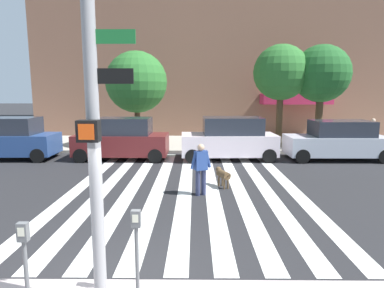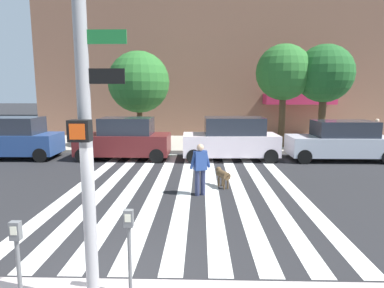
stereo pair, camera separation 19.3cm
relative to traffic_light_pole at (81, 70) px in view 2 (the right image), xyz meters
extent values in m
plane|color=#232326|center=(-0.04, 6.84, -3.52)|extent=(160.00, 160.00, 0.00)
cube|color=#A8A196|center=(-0.04, 15.95, -3.45)|extent=(80.00, 6.00, 0.15)
cube|color=silver|center=(-2.57, 6.84, -3.52)|extent=(0.45, 11.61, 0.01)
cube|color=silver|center=(-1.67, 6.84, -3.52)|extent=(0.45, 11.61, 0.01)
cube|color=silver|center=(-0.77, 6.84, -3.52)|extent=(0.45, 11.61, 0.01)
cube|color=silver|center=(0.13, 6.84, -3.52)|extent=(0.45, 11.61, 0.01)
cube|color=silver|center=(1.03, 6.84, -3.52)|extent=(0.45, 11.61, 0.01)
cube|color=silver|center=(1.93, 6.84, -3.52)|extent=(0.45, 11.61, 0.01)
cube|color=silver|center=(2.83, 6.84, -3.52)|extent=(0.45, 11.61, 0.01)
cube|color=silver|center=(3.73, 6.84, -3.52)|extent=(0.45, 11.61, 0.01)
cube|color=silver|center=(4.63, 6.84, -3.52)|extent=(0.45, 11.61, 0.01)
cube|color=#B7234B|center=(8.13, 18.35, -0.77)|extent=(4.60, 1.60, 0.70)
cylinder|color=gray|center=(-0.01, 0.05, -0.47)|extent=(0.18, 0.18, 5.80)
cube|color=black|center=(-0.01, -0.15, -0.77)|extent=(0.28, 0.18, 0.28)
cube|color=#E54C14|center=(-0.01, -0.25, -0.77)|extent=(0.20, 0.01, 0.20)
cube|color=#19662D|center=(0.29, 0.05, 0.43)|extent=(0.60, 0.03, 0.18)
cube|color=black|center=(0.27, 0.05, -0.07)|extent=(0.56, 0.03, 0.20)
cylinder|color=#515456|center=(0.48, 0.33, -2.82)|extent=(0.06, 0.06, 1.10)
cube|color=#515456|center=(0.48, 0.33, -2.14)|extent=(0.14, 0.10, 0.26)
cube|color=beige|center=(0.48, 0.27, -2.12)|extent=(0.09, 0.01, 0.12)
cylinder|color=#515456|center=(-0.96, -0.16, -2.82)|extent=(0.06, 0.06, 1.10)
cube|color=#515456|center=(-0.96, -0.16, -2.14)|extent=(0.14, 0.10, 0.26)
cube|color=beige|center=(-0.96, -0.21, -2.12)|extent=(0.09, 0.01, 0.12)
cube|color=navy|center=(-7.63, 11.41, -2.78)|extent=(4.47, 1.93, 0.97)
cube|color=#232833|center=(-7.45, 11.41, -1.90)|extent=(2.44, 1.68, 0.80)
cylinder|color=black|center=(-5.87, 10.58, -3.19)|extent=(0.66, 0.23, 0.66)
cylinder|color=black|center=(-5.90, 12.29, -3.19)|extent=(0.66, 0.23, 0.66)
cube|color=maroon|center=(-2.17, 11.41, -2.79)|extent=(4.43, 1.89, 0.97)
cube|color=#232833|center=(-1.99, 11.40, -1.91)|extent=(2.46, 1.65, 0.79)
cylinder|color=black|center=(-3.90, 10.59, -3.19)|extent=(0.66, 0.23, 0.66)
cylinder|color=black|center=(-3.88, 12.27, -3.19)|extent=(0.66, 0.23, 0.66)
cylinder|color=black|center=(-0.46, 10.55, -3.19)|extent=(0.66, 0.23, 0.66)
cylinder|color=black|center=(-0.44, 12.22, -3.19)|extent=(0.66, 0.23, 0.66)
cube|color=silver|center=(2.96, 11.41, -2.78)|extent=(4.54, 2.03, 0.98)
cube|color=#232833|center=(3.14, 11.41, -1.89)|extent=(2.81, 1.75, 0.80)
cylinder|color=black|center=(1.24, 10.49, -3.19)|extent=(0.67, 0.24, 0.66)
cylinder|color=black|center=(1.18, 12.21, -3.19)|extent=(0.67, 0.24, 0.66)
cylinder|color=black|center=(4.75, 10.60, -3.19)|extent=(0.67, 0.24, 0.66)
cylinder|color=black|center=(4.69, 12.33, -3.19)|extent=(0.67, 0.24, 0.66)
cube|color=#B3B9C6|center=(8.12, 11.41, -2.82)|extent=(4.71, 1.92, 0.90)
cube|color=#232833|center=(8.31, 11.41, -2.01)|extent=(2.70, 1.69, 0.74)
cylinder|color=black|center=(6.25, 10.53, -3.19)|extent=(0.66, 0.22, 0.66)
cylinder|color=black|center=(6.25, 12.28, -3.19)|extent=(0.66, 0.22, 0.66)
cylinder|color=black|center=(9.99, 12.29, -3.19)|extent=(0.66, 0.22, 0.66)
cylinder|color=#4C3823|center=(-1.90, 14.35, -2.03)|extent=(0.31, 0.31, 2.68)
sphere|color=#286628|center=(-1.90, 14.35, 0.24)|extent=(3.41, 3.41, 3.41)
cylinder|color=#4C3823|center=(6.10, 14.37, -1.72)|extent=(0.35, 0.35, 3.30)
sphere|color=#286628|center=(6.10, 14.37, 0.76)|extent=(3.06, 3.06, 3.06)
cylinder|color=#4C3823|center=(8.23, 14.14, -1.77)|extent=(0.39, 0.39, 3.20)
sphere|color=#1E5623|center=(8.23, 14.14, 0.69)|extent=(3.11, 3.11, 3.11)
cylinder|color=#282D4C|center=(1.45, 5.76, -3.11)|extent=(0.20, 0.20, 0.82)
cylinder|color=#282D4C|center=(1.64, 5.84, -3.11)|extent=(0.20, 0.20, 0.82)
cube|color=navy|center=(1.54, 5.80, -2.40)|extent=(0.44, 0.37, 0.60)
cylinder|color=navy|center=(1.32, 5.70, -2.37)|extent=(0.24, 0.17, 0.57)
cylinder|color=navy|center=(1.76, 5.89, -2.37)|extent=(0.24, 0.17, 0.57)
sphere|color=tan|center=(1.54, 5.80, -1.99)|extent=(0.29, 0.29, 0.22)
cylinder|color=brown|center=(2.33, 6.66, -3.07)|extent=(0.46, 0.63, 0.26)
sphere|color=brown|center=(2.19, 7.00, -2.97)|extent=(0.26, 0.26, 0.20)
cylinder|color=brown|center=(2.48, 6.30, -3.02)|extent=(0.12, 0.23, 0.16)
cylinder|color=brown|center=(2.19, 6.82, -3.36)|extent=(0.07, 0.07, 0.32)
cylinder|color=brown|center=(2.31, 6.87, -3.36)|extent=(0.07, 0.07, 0.32)
cylinder|color=brown|center=(2.34, 6.44, -3.36)|extent=(0.07, 0.07, 0.32)
cylinder|color=brown|center=(2.47, 6.50, -3.36)|extent=(0.07, 0.07, 0.32)
cylinder|color=#282D4C|center=(11.03, 13.87, -2.96)|extent=(0.18, 0.18, 0.82)
cylinder|color=#282D4C|center=(11.22, 13.91, -2.96)|extent=(0.18, 0.18, 0.82)
cube|color=#B2ADA3|center=(11.13, 13.89, -2.25)|extent=(0.42, 0.31, 0.60)
cylinder|color=#B2ADA3|center=(10.89, 13.84, -2.22)|extent=(0.24, 0.13, 0.57)
cylinder|color=#B2ADA3|center=(11.36, 13.94, -2.22)|extent=(0.24, 0.13, 0.57)
sphere|color=beige|center=(11.13, 13.89, -1.84)|extent=(0.26, 0.26, 0.22)
camera|label=1|loc=(1.36, -4.38, -0.27)|focal=31.16mm
camera|label=2|loc=(1.55, -4.38, -0.27)|focal=31.16mm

